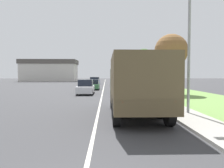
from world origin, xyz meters
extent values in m
plane|color=#38383A|center=(0.00, 40.00, 0.00)|extent=(180.00, 180.00, 0.00)
cube|color=silver|center=(0.00, 40.00, 0.00)|extent=(0.12, 120.00, 0.00)
cube|color=#9E9B93|center=(4.50, 40.00, 0.06)|extent=(1.80, 120.00, 0.12)
cube|color=#6B9347|center=(8.90, 40.00, 0.01)|extent=(7.00, 120.00, 0.02)
cube|color=#606647|center=(1.95, 11.40, 1.54)|extent=(2.49, 2.04, 1.86)
cube|color=brown|center=(1.95, 7.76, 1.80)|extent=(2.49, 5.24, 2.37)
cube|color=#606647|center=(1.95, 5.19, 0.96)|extent=(2.36, 0.10, 0.60)
cube|color=red|center=(1.02, 5.17, 1.16)|extent=(0.12, 0.06, 0.12)
cube|color=red|center=(2.89, 5.17, 1.16)|extent=(0.12, 0.06, 0.12)
cylinder|color=black|center=(0.86, 11.30, 0.58)|extent=(0.30, 1.17, 1.17)
cylinder|color=black|center=(3.05, 11.30, 0.58)|extent=(0.30, 1.17, 1.17)
cylinder|color=black|center=(0.86, 6.45, 0.58)|extent=(0.30, 1.17, 1.17)
cylinder|color=black|center=(3.05, 6.45, 0.58)|extent=(0.30, 1.17, 1.17)
cylinder|color=black|center=(0.86, 8.02, 0.58)|extent=(0.30, 1.17, 1.17)
cylinder|color=black|center=(3.05, 8.02, 0.58)|extent=(0.30, 1.17, 1.17)
cube|color=silver|center=(-1.83, 21.63, 0.52)|extent=(1.72, 4.39, 0.70)
cube|color=black|center=(-1.83, 21.72, 1.23)|extent=(1.51, 1.98, 0.71)
cylinder|color=black|center=(-2.59, 23.04, 0.32)|extent=(0.20, 0.64, 0.64)
cylinder|color=black|center=(-1.07, 23.04, 0.32)|extent=(0.20, 0.64, 0.64)
cylinder|color=black|center=(-2.59, 20.23, 0.32)|extent=(0.20, 0.64, 0.64)
cylinder|color=black|center=(-1.07, 20.23, 0.32)|extent=(0.20, 0.64, 0.64)
cube|color=#336B3D|center=(-1.46, 28.99, 0.48)|extent=(1.75, 3.95, 0.60)
cube|color=black|center=(-1.46, 29.07, 1.10)|extent=(1.54, 1.78, 0.64)
cylinder|color=black|center=(-2.23, 30.25, 0.32)|extent=(0.20, 0.64, 0.64)
cylinder|color=black|center=(-0.68, 30.25, 0.32)|extent=(0.20, 0.64, 0.64)
cylinder|color=black|center=(-2.23, 27.73, 0.32)|extent=(0.20, 0.64, 0.64)
cylinder|color=black|center=(-0.68, 27.73, 0.32)|extent=(0.20, 0.64, 0.64)
cube|color=#B7BABF|center=(-1.79, 38.59, 0.56)|extent=(1.75, 4.32, 0.76)
cube|color=black|center=(-1.79, 38.68, 1.32)|extent=(1.54, 1.95, 0.77)
cylinder|color=black|center=(-2.56, 39.97, 0.32)|extent=(0.20, 0.64, 0.64)
cylinder|color=black|center=(-1.01, 39.97, 0.32)|extent=(0.20, 0.64, 0.64)
cylinder|color=black|center=(-2.56, 37.21, 0.32)|extent=(0.20, 0.64, 0.64)
cylinder|color=black|center=(-1.01, 37.21, 0.32)|extent=(0.20, 0.64, 0.64)
cube|color=navy|center=(-1.94, 47.12, 0.54)|extent=(1.76, 4.73, 0.72)
cube|color=black|center=(-1.94, 47.21, 1.27)|extent=(1.54, 2.13, 0.73)
cylinder|color=black|center=(-2.72, 48.63, 0.32)|extent=(0.20, 0.64, 0.64)
cylinder|color=black|center=(-1.16, 48.63, 0.32)|extent=(0.20, 0.64, 0.64)
cylinder|color=black|center=(-2.72, 45.61, 0.32)|extent=(0.20, 0.64, 0.64)
cylinder|color=black|center=(-1.16, 45.61, 0.32)|extent=(0.20, 0.64, 0.64)
cylinder|color=gray|center=(4.75, 8.87, 3.77)|extent=(0.14, 0.14, 7.31)
cylinder|color=brown|center=(7.56, 21.41, 1.89)|extent=(0.32, 0.32, 3.73)
sphere|color=brown|center=(7.56, 21.41, 4.75)|extent=(3.64, 3.64, 3.64)
cylinder|color=#4C3D2D|center=(7.42, 38.02, 2.00)|extent=(0.24, 0.24, 3.95)
sphere|color=#477038|center=(7.42, 38.02, 5.03)|extent=(3.86, 3.86, 3.86)
cube|color=beige|center=(-18.20, 69.86, 2.81)|extent=(17.19, 8.91, 5.62)
cube|color=#514C47|center=(-18.20, 69.86, 6.32)|extent=(17.88, 9.27, 1.40)
camera|label=1|loc=(0.45, -2.42, 2.10)|focal=35.00mm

